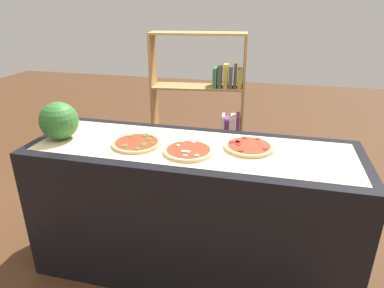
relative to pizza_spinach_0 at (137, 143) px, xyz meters
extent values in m
plane|color=#4C2D19|center=(0.34, 0.05, -0.91)|extent=(12.00, 12.00, 0.00)
cube|color=black|center=(0.34, 0.05, -0.46)|extent=(2.02, 0.69, 0.90)
cube|color=beige|center=(0.34, 0.05, -0.01)|extent=(1.90, 0.55, 0.00)
cylinder|color=#DBB26B|center=(0.00, 0.00, 0.00)|extent=(0.30, 0.30, 0.02)
cylinder|color=red|center=(0.00, 0.00, 0.01)|extent=(0.26, 0.26, 0.00)
ellipsoid|color=#286B23|center=(0.01, 0.10, 0.01)|extent=(0.05, 0.05, 0.00)
ellipsoid|color=#286B23|center=(0.05, -0.11, 0.01)|extent=(0.03, 0.04, 0.00)
ellipsoid|color=#286B23|center=(0.06, 0.05, 0.01)|extent=(0.04, 0.04, 0.00)
ellipsoid|color=#286B23|center=(0.06, -0.03, 0.01)|extent=(0.04, 0.04, 0.00)
ellipsoid|color=#286B23|center=(-0.05, -0.08, 0.01)|extent=(0.04, 0.05, 0.00)
ellipsoid|color=#286B23|center=(0.01, 0.12, 0.01)|extent=(0.05, 0.06, 0.00)
ellipsoid|color=#286B23|center=(0.10, -0.01, 0.01)|extent=(0.04, 0.03, 0.00)
ellipsoid|color=#286B23|center=(0.06, -0.04, 0.01)|extent=(0.05, 0.06, 0.00)
ellipsoid|color=#286B23|center=(0.05, 0.11, 0.01)|extent=(0.04, 0.03, 0.00)
ellipsoid|color=#286B23|center=(-0.07, 0.07, 0.01)|extent=(0.04, 0.03, 0.00)
cylinder|color=#E5C17F|center=(0.34, -0.04, 0.00)|extent=(0.29, 0.29, 0.02)
cylinder|color=red|center=(0.34, -0.04, 0.01)|extent=(0.25, 0.25, 0.00)
cylinder|color=#C6B28E|center=(0.27, -0.01, 0.01)|extent=(0.02, 0.02, 0.01)
cylinder|color=#C6B28E|center=(0.35, -0.14, 0.01)|extent=(0.03, 0.03, 0.01)
cylinder|color=#C6B28E|center=(0.41, -0.12, 0.01)|extent=(0.03, 0.03, 0.01)
cylinder|color=#C6B28E|center=(0.27, 0.05, 0.01)|extent=(0.02, 0.02, 0.01)
cylinder|color=#C6B28E|center=(0.35, -0.08, 0.01)|extent=(0.03, 0.03, 0.01)
cylinder|color=#C6B28E|center=(0.32, -0.08, 0.01)|extent=(0.03, 0.03, 0.01)
cylinder|color=#C6B28E|center=(0.34, 0.06, 0.01)|extent=(0.03, 0.03, 0.01)
cylinder|color=#DBB26B|center=(0.67, 0.11, 0.00)|extent=(0.30, 0.30, 0.02)
cylinder|color=red|center=(0.67, 0.11, 0.01)|extent=(0.25, 0.25, 0.00)
cylinder|color=maroon|center=(0.72, 0.21, 0.01)|extent=(0.03, 0.03, 0.00)
cylinder|color=maroon|center=(0.60, 0.13, 0.01)|extent=(0.03, 0.03, 0.00)
cylinder|color=maroon|center=(0.61, 0.09, 0.01)|extent=(0.03, 0.03, 0.00)
cylinder|color=maroon|center=(0.61, 0.14, 0.01)|extent=(0.03, 0.03, 0.00)
cylinder|color=maroon|center=(0.61, 0.12, 0.01)|extent=(0.03, 0.03, 0.00)
cylinder|color=maroon|center=(0.64, 0.21, 0.01)|extent=(0.04, 0.04, 0.00)
cylinder|color=maroon|center=(0.64, 0.01, 0.01)|extent=(0.03, 0.03, 0.00)
cylinder|color=maroon|center=(0.77, 0.07, 0.01)|extent=(0.03, 0.03, 0.00)
cylinder|color=maroon|center=(0.57, 0.12, 0.01)|extent=(0.03, 0.03, 0.00)
sphere|color=#2D6628|center=(-0.51, -0.02, 0.11)|extent=(0.24, 0.24, 0.24)
cube|color=#A87A47|center=(0.51, 1.34, -0.18)|extent=(0.05, 0.25, 1.46)
cube|color=#A87A47|center=(-0.33, 1.24, -0.18)|extent=(0.05, 0.25, 1.46)
cube|color=#A87A47|center=(0.09, 1.29, -0.90)|extent=(0.85, 0.35, 0.02)
cube|color=silver|center=(0.47, 1.34, -0.78)|extent=(0.06, 0.20, 0.22)
cube|color=#753384|center=(0.42, 1.33, -0.78)|extent=(0.06, 0.15, 0.22)
cube|color=#234799|center=(0.37, 1.32, -0.81)|extent=(0.06, 0.22, 0.16)
cube|color=#47423D|center=(0.32, 1.32, -0.77)|extent=(0.05, 0.16, 0.25)
cube|color=orange|center=(0.28, 1.31, -0.78)|extent=(0.05, 0.18, 0.22)
cube|color=#A87A47|center=(0.09, 1.29, -0.42)|extent=(0.85, 0.35, 0.02)
cube|color=#753384|center=(0.48, 1.34, -0.30)|extent=(0.05, 0.20, 0.21)
cube|color=silver|center=(0.43, 1.33, -0.31)|extent=(0.06, 0.18, 0.20)
cube|color=#753384|center=(0.37, 1.32, -0.32)|extent=(0.07, 0.19, 0.17)
cube|color=silver|center=(0.33, 1.32, -0.31)|extent=(0.05, 0.21, 0.20)
cube|color=#A87A47|center=(0.09, 1.29, 0.06)|extent=(0.85, 0.35, 0.02)
cube|color=gold|center=(0.47, 1.34, 0.15)|extent=(0.06, 0.15, 0.17)
cube|color=#47423D|center=(0.43, 1.33, 0.17)|extent=(0.05, 0.16, 0.21)
cube|color=#47423D|center=(0.39, 1.33, 0.16)|extent=(0.06, 0.22, 0.19)
cube|color=gold|center=(0.34, 1.32, 0.17)|extent=(0.06, 0.16, 0.20)
cube|color=#47423D|center=(0.29, 1.31, 0.17)|extent=(0.06, 0.20, 0.20)
cube|color=#2D753D|center=(0.25, 1.31, 0.16)|extent=(0.06, 0.22, 0.17)
cube|color=#A87A47|center=(0.09, 1.29, 0.54)|extent=(0.85, 0.35, 0.02)
camera|label=1|loc=(0.79, -1.80, 0.80)|focal=31.93mm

